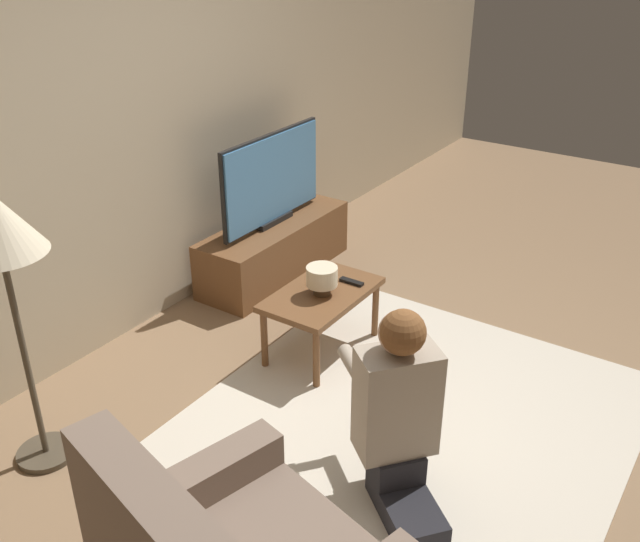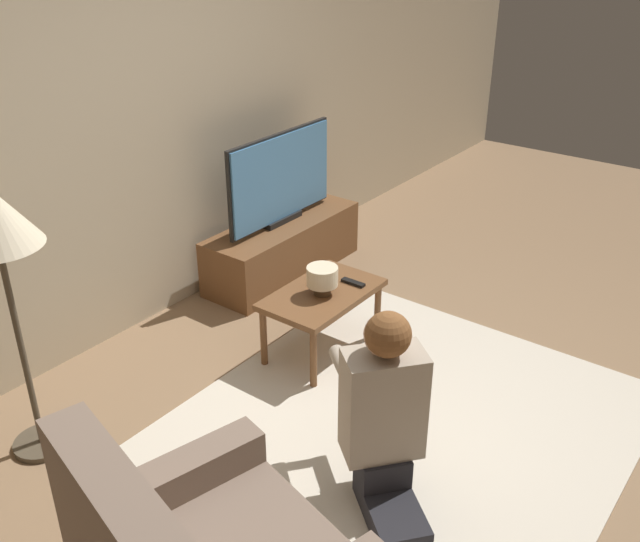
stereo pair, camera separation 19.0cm
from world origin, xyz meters
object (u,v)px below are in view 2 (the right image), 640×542
at_px(tv, 281,178).
at_px(coffee_table, 322,300).
at_px(person_kneeling, 384,412).
at_px(table_lamp, 322,278).

relative_size(tv, coffee_table, 1.42).
relative_size(tv, person_kneeling, 1.08).
bearing_deg(tv, coffee_table, -127.92).
bearing_deg(coffee_table, person_kneeling, -130.88).
relative_size(coffee_table, table_lamp, 4.01).
height_order(person_kneeling, table_lamp, person_kneeling).
bearing_deg(coffee_table, table_lamp, -145.55).
distance_m(tv, person_kneeling, 2.32).
xyz_separation_m(coffee_table, person_kneeling, (-0.80, -0.92, 0.13)).
relative_size(person_kneeling, table_lamp, 5.28).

